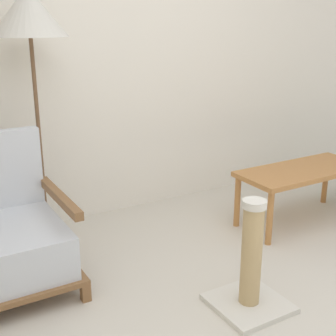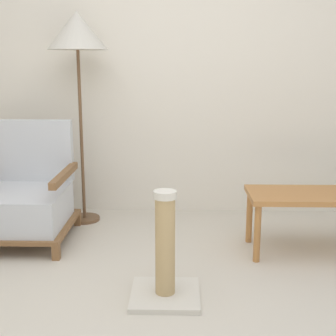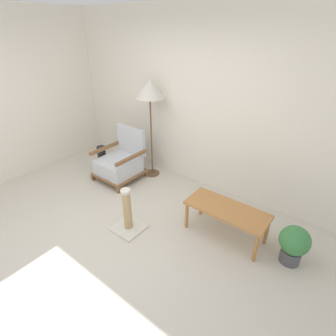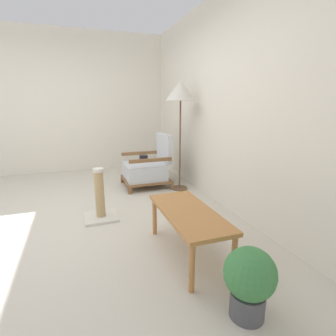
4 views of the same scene
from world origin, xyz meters
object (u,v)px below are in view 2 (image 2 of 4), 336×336
coffee_table (323,200)px  floor_lamp (77,37)px  armchair (24,199)px  scratching_post (165,262)px

coffee_table → floor_lamp: bearing=160.3°
armchair → floor_lamp: size_ratio=0.51×
armchair → scratching_post: (1.06, -0.88, -0.10)m
floor_lamp → scratching_post: 1.95m
armchair → scratching_post: 1.38m
armchair → floor_lamp: (0.35, 0.43, 1.17)m
armchair → coffee_table: armchair is taller
floor_lamp → coffee_table: size_ratio=1.65×
scratching_post → armchair: bearing=140.4°
coffee_table → scratching_post: bearing=-147.4°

